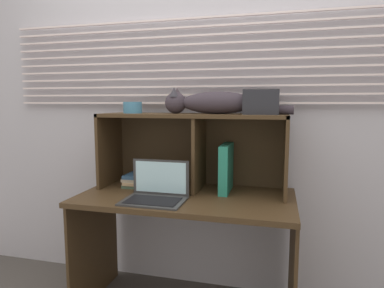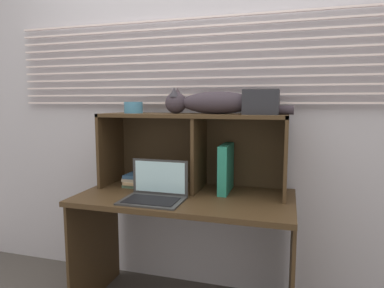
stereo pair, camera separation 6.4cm
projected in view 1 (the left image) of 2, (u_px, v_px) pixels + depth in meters
name	position (u px, v px, depth m)	size (l,w,h in m)	color
back_panel_with_blinds	(200.00, 108.00, 2.28)	(4.40, 0.08, 2.50)	#B6B3BB
desk	(186.00, 220.00, 2.01)	(1.27, 0.65, 0.74)	#422F1A
hutch_shelf_unit	(194.00, 138.00, 2.12)	(1.16, 0.34, 0.48)	#422F1A
cat	(211.00, 103.00, 2.04)	(0.78, 0.15, 0.16)	#372F36
laptop	(156.00, 192.00, 1.89)	(0.34, 0.25, 0.22)	#333333
binder_upright	(226.00, 168.00, 2.06)	(0.05, 0.27, 0.29)	#258268
book_stack	(138.00, 179.00, 2.22)	(0.15, 0.22, 0.08)	#4A6850
small_basket	(133.00, 108.00, 2.17)	(0.12, 0.12, 0.07)	teal
storage_box	(261.00, 102.00, 1.96)	(0.20, 0.19, 0.14)	#25252A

